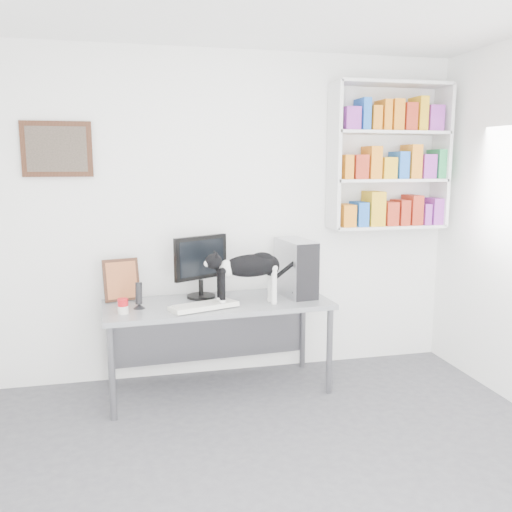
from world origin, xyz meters
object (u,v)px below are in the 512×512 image
bookshelf (389,156)px  monitor (201,266)px  keyboard (204,306)px  leaning_print (121,279)px  desk (218,347)px  cat (249,279)px  speaker (139,295)px  pc_tower (296,268)px  soup_can (123,306)px

bookshelf → monitor: (-1.64, -0.09, -0.87)m
keyboard → leaning_print: leaning_print is taller
desk → cat: 0.62m
keyboard → speaker: bearing=148.2°
monitor → keyboard: size_ratio=1.02×
keyboard → cat: bearing=-13.1°
bookshelf → leaning_print: size_ratio=3.61×
cat → speaker: bearing=168.8°
desk → monitor: size_ratio=3.41×
keyboard → leaning_print: bearing=128.5°
desk → keyboard: bearing=-132.2°
pc_tower → speaker: (-1.26, -0.14, -0.13)m
speaker → soup_can: size_ratio=1.86×
desk → leaning_print: (-0.73, 0.22, 0.53)m
keyboard → desk: bearing=32.5°
keyboard → soup_can: soup_can is taller
bookshelf → pc_tower: bookshelf is taller
leaning_print → cat: size_ratio=0.52×
pc_tower → bookshelf: bearing=4.6°
monitor → keyboard: monitor is taller
speaker → soup_can: 0.17m
cat → keyboard: bearing=179.6°
bookshelf → soup_can: bearing=-169.0°
soup_can → cat: bearing=2.4°
desk → monitor: (-0.11, 0.17, 0.62)m
pc_tower → leaning_print: bearing=167.1°
bookshelf → desk: (-1.53, -0.27, -1.49)m
leaning_print → pc_tower: bearing=-19.0°
monitor → leaning_print: bearing=148.1°
monitor → soup_can: 0.73m
bookshelf → keyboard: bookshelf is taller
desk → leaning_print: bearing=159.7°
leaning_print → soup_can: size_ratio=3.11×
desk → monitor: monitor is taller
monitor → leaning_print: (-0.62, 0.05, -0.08)m
bookshelf → pc_tower: size_ratio=2.71×
speaker → soup_can: (-0.11, -0.12, -0.05)m
pc_tower → leaning_print: size_ratio=1.33×
monitor → pc_tower: size_ratio=1.12×
bookshelf → desk: bookshelf is taller
pc_tower → speaker: size_ratio=2.23×
keyboard → cat: (0.35, 0.03, 0.18)m
cat → bookshelf: bearing=11.0°
desk → soup_can: (-0.72, -0.17, 0.42)m
monitor → speaker: size_ratio=2.49×
leaning_print → soup_can: 0.41m
bookshelf → cat: size_ratio=1.88×
desk → pc_tower: (0.66, 0.08, 0.59)m
bookshelf → desk: bearing=-170.1°
pc_tower → leaning_print: 1.39m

